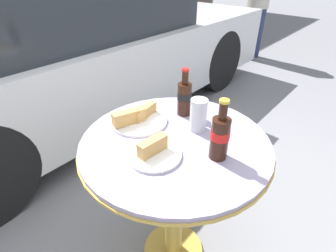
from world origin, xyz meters
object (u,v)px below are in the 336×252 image
bistro_table (175,169)px  parked_car (82,52)px  lunch_plate_far (154,152)px  drinking_glass (198,116)px  cola_bottle_left (220,136)px  lunch_plate_near (137,118)px  cola_bottle_right (184,97)px

bistro_table → parked_car: (0.69, 1.73, 0.02)m
lunch_plate_far → parked_car: (0.82, 1.74, -0.16)m
drinking_glass → parked_car: parked_car is taller
cola_bottle_left → lunch_plate_near: size_ratio=0.92×
parked_car → cola_bottle_left: bearing=-109.2°
cola_bottle_left → parked_car: (0.67, 1.92, -0.23)m
lunch_plate_near → lunch_plate_far: (-0.12, -0.22, -0.00)m
cola_bottle_right → lunch_plate_near: size_ratio=0.87×
drinking_glass → parked_car: size_ratio=0.03×
bistro_table → drinking_glass: drinking_glass is taller
bistro_table → cola_bottle_left: bearing=-84.1°
cola_bottle_right → lunch_plate_far: bearing=-161.2°
drinking_glass → cola_bottle_left: bearing=-122.3°
cola_bottle_right → lunch_plate_far: size_ratio=1.10×
cola_bottle_left → lunch_plate_near: (-0.03, 0.40, -0.07)m
lunch_plate_near → lunch_plate_far: size_ratio=1.26×
drinking_glass → lunch_plate_near: drinking_glass is taller
lunch_plate_near → parked_car: size_ratio=0.06×
bistro_table → drinking_glass: 0.26m
lunch_plate_far → cola_bottle_left: bearing=-50.0°
drinking_glass → lunch_plate_far: bearing=176.2°
cola_bottle_right → drinking_glass: cola_bottle_right is taller
cola_bottle_right → drinking_glass: 0.15m
cola_bottle_right → lunch_plate_near: (-0.20, 0.11, -0.07)m
cola_bottle_left → lunch_plate_far: cola_bottle_left is taller
cola_bottle_left → bistro_table: bearing=95.9°
cola_bottle_left → parked_car: parked_car is taller
bistro_table → cola_bottle_right: cola_bottle_right is taller
lunch_plate_near → cola_bottle_left: bearing=-86.1°
cola_bottle_right → parked_car: bearing=73.0°
cola_bottle_right → lunch_plate_far: 0.35m
bistro_table → cola_bottle_left: size_ratio=3.33×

